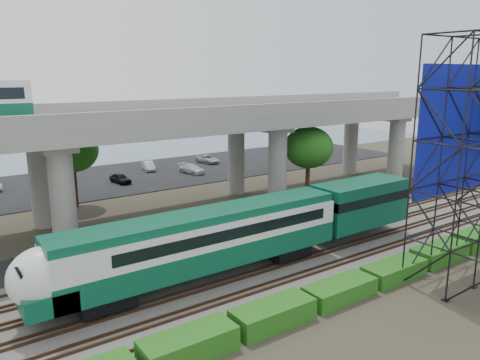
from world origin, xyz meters
TOP-DOWN VIEW (x-y plane):
  - ground at (0.00, 0.00)m, footprint 140.00×140.00m
  - ballast_bed at (0.00, 2.00)m, footprint 90.00×12.00m
  - service_road at (0.00, 10.50)m, footprint 90.00×5.00m
  - parking_lot at (0.00, 34.00)m, footprint 90.00×18.00m
  - harbor_water at (0.00, 56.00)m, footprint 140.00×40.00m
  - rail_tracks at (0.00, 2.00)m, footprint 90.00×9.52m
  - commuter_train at (-2.13, 2.00)m, footprint 29.30×3.06m
  - overpass at (-1.24, 16.00)m, footprint 80.00×12.00m
  - hedge_strip at (1.01, -4.30)m, footprint 34.60×1.80m
  - trees at (-4.67, 16.17)m, footprint 40.94×16.94m
  - suv at (-8.90, 10.04)m, footprint 5.41×2.89m
  - parked_cars at (-0.20, 33.63)m, footprint 38.01×9.29m

SIDE VIEW (x-z plane):
  - ground at x=0.00m, z-range 0.00..0.00m
  - harbor_water at x=0.00m, z-range 0.00..0.03m
  - service_road at x=0.00m, z-range 0.00..0.08m
  - parking_lot at x=0.00m, z-range 0.00..0.08m
  - ballast_bed at x=0.00m, z-range 0.00..0.20m
  - rail_tracks at x=0.00m, z-range 0.20..0.36m
  - hedge_strip at x=1.01m, z-range -0.04..1.16m
  - parked_cars at x=-0.20m, z-range 0.01..1.31m
  - suv at x=-8.90m, z-range 0.08..1.53m
  - commuter_train at x=-2.13m, z-range 0.73..5.03m
  - trees at x=-4.67m, z-range 1.73..9.42m
  - overpass at x=-1.24m, z-range 2.01..14.41m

